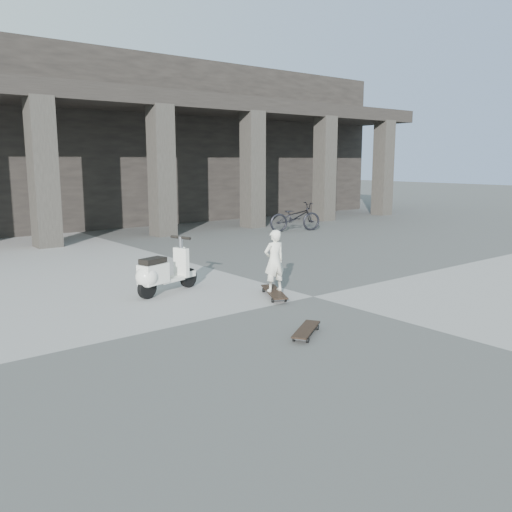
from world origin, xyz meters
TOP-DOWN VIEW (x-y plane):
  - ground at (0.00, 0.00)m, footprint 90.00×90.00m
  - colonnade at (-0.00, 13.77)m, footprint 28.00×8.82m
  - longboard at (-0.55, 0.41)m, footprint 0.70×1.04m
  - skateboard_spare at (-1.57, -1.45)m, footprint 0.80×0.61m
  - child at (-0.55, 0.41)m, footprint 0.42×0.30m
  - scooter at (-2.05, 1.74)m, footprint 1.38×0.66m
  - bicycle at (5.73, 6.70)m, footprint 1.91×1.12m

SIDE VIEW (x-z plane):
  - ground at x=0.00m, z-range 0.00..0.00m
  - skateboard_spare at x=-1.57m, z-range 0.03..0.12m
  - longboard at x=-0.55m, z-range 0.03..0.14m
  - scooter at x=-2.05m, z-range -0.10..0.88m
  - bicycle at x=5.73m, z-range 0.00..0.95m
  - child at x=-0.55m, z-range 0.10..1.17m
  - colonnade at x=0.00m, z-range 0.03..6.03m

